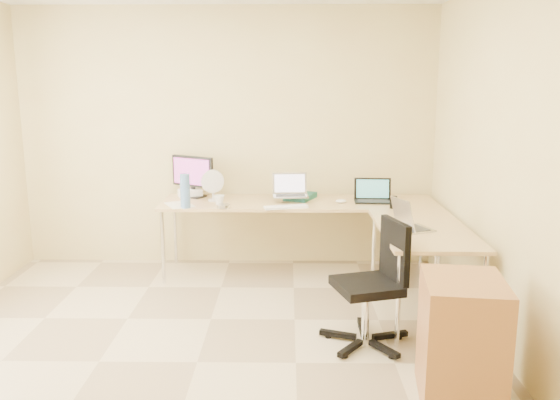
{
  "coord_description": "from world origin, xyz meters",
  "views": [
    {
      "loc": [
        0.61,
        -3.61,
        1.89
      ],
      "look_at": [
        0.55,
        1.1,
        0.9
      ],
      "focal_mm": 37.01,
      "sensor_mm": 36.0,
      "label": 1
    }
  ],
  "objects_px": {
    "desk_return": "(422,271)",
    "water_bottle": "(185,191)",
    "laptop_center": "(290,185)",
    "keyboard": "(286,207)",
    "laptop_black": "(373,191)",
    "mug": "(219,200)",
    "office_chair": "(367,278)",
    "desk_fan": "(213,187)",
    "desk_main": "(299,238)",
    "cabinet": "(461,343)",
    "monitor": "(193,176)",
    "laptop_return": "(414,217)"
  },
  "relations": [
    {
      "from": "desk_main",
      "to": "water_bottle",
      "type": "relative_size",
      "value": 8.43
    },
    {
      "from": "keyboard",
      "to": "water_bottle",
      "type": "relative_size",
      "value": 1.27
    },
    {
      "from": "laptop_center",
      "to": "cabinet",
      "type": "distance_m",
      "value": 2.53
    },
    {
      "from": "laptop_return",
      "to": "cabinet",
      "type": "xyz_separation_m",
      "value": [
        0.05,
        -1.21,
        -0.48
      ]
    },
    {
      "from": "desk_return",
      "to": "desk_fan",
      "type": "bearing_deg",
      "value": 150.81
    },
    {
      "from": "laptop_black",
      "to": "desk_fan",
      "type": "xyz_separation_m",
      "value": [
        -1.54,
        0.03,
        0.03
      ]
    },
    {
      "from": "monitor",
      "to": "cabinet",
      "type": "bearing_deg",
      "value": -22.03
    },
    {
      "from": "desk_return",
      "to": "laptop_black",
      "type": "distance_m",
      "value": 1.12
    },
    {
      "from": "mug",
      "to": "cabinet",
      "type": "xyz_separation_m",
      "value": [
        1.67,
        -2.1,
        -0.42
      ]
    },
    {
      "from": "keyboard",
      "to": "laptop_return",
      "type": "relative_size",
      "value": 1.27
    },
    {
      "from": "desk_main",
      "to": "laptop_black",
      "type": "height_order",
      "value": "laptop_black"
    },
    {
      "from": "laptop_black",
      "to": "cabinet",
      "type": "distance_m",
      "value": 2.32
    },
    {
      "from": "cabinet",
      "to": "keyboard",
      "type": "bearing_deg",
      "value": 125.01
    },
    {
      "from": "keyboard",
      "to": "desk_fan",
      "type": "distance_m",
      "value": 0.78
    },
    {
      "from": "desk_fan",
      "to": "monitor",
      "type": "bearing_deg",
      "value": 135.57
    },
    {
      "from": "desk_return",
      "to": "water_bottle",
      "type": "distance_m",
      "value": 2.21
    },
    {
      "from": "mug",
      "to": "desk_fan",
      "type": "height_order",
      "value": "desk_fan"
    },
    {
      "from": "laptop_black",
      "to": "monitor",
      "type": "bearing_deg",
      "value": 175.68
    },
    {
      "from": "desk_fan",
      "to": "desk_main",
      "type": "bearing_deg",
      "value": -4.84
    },
    {
      "from": "laptop_black",
      "to": "office_chair",
      "type": "height_order",
      "value": "office_chair"
    },
    {
      "from": "laptop_center",
      "to": "mug",
      "type": "xyz_separation_m",
      "value": [
        -0.67,
        -0.16,
        -0.11
      ]
    },
    {
      "from": "desk_main",
      "to": "cabinet",
      "type": "height_order",
      "value": "cabinet"
    },
    {
      "from": "laptop_black",
      "to": "office_chair",
      "type": "xyz_separation_m",
      "value": [
        -0.26,
        -1.52,
        -0.34
      ]
    },
    {
      "from": "mug",
      "to": "cabinet",
      "type": "height_order",
      "value": "mug"
    },
    {
      "from": "laptop_black",
      "to": "desk_return",
      "type": "bearing_deg",
      "value": -72.02
    },
    {
      "from": "desk_main",
      "to": "desk_fan",
      "type": "xyz_separation_m",
      "value": [
        -0.83,
        0.01,
        0.51
      ]
    },
    {
      "from": "desk_return",
      "to": "cabinet",
      "type": "bearing_deg",
      "value": -92.57
    },
    {
      "from": "laptop_center",
      "to": "laptop_black",
      "type": "height_order",
      "value": "laptop_center"
    },
    {
      "from": "desk_return",
      "to": "monitor",
      "type": "distance_m",
      "value": 2.43
    },
    {
      "from": "water_bottle",
      "to": "keyboard",
      "type": "bearing_deg",
      "value": 0.0
    },
    {
      "from": "laptop_return",
      "to": "water_bottle",
      "type": "bearing_deg",
      "value": 44.39
    },
    {
      "from": "laptop_center",
      "to": "cabinet",
      "type": "xyz_separation_m",
      "value": [
        1.0,
        -2.26,
        -0.53
      ]
    },
    {
      "from": "desk_return",
      "to": "office_chair",
      "type": "distance_m",
      "value": 0.77
    },
    {
      "from": "desk_return",
      "to": "laptop_return",
      "type": "bearing_deg",
      "value": -145.32
    },
    {
      "from": "desk_return",
      "to": "mug",
      "type": "distance_m",
      "value": 1.96
    },
    {
      "from": "desk_main",
      "to": "laptop_black",
      "type": "distance_m",
      "value": 0.86
    },
    {
      "from": "water_bottle",
      "to": "cabinet",
      "type": "xyz_separation_m",
      "value": [
        1.97,
        -1.98,
        -0.53
      ]
    },
    {
      "from": "mug",
      "to": "desk_fan",
      "type": "relative_size",
      "value": 0.36
    },
    {
      "from": "laptop_black",
      "to": "water_bottle",
      "type": "distance_m",
      "value": 1.78
    },
    {
      "from": "desk_fan",
      "to": "office_chair",
      "type": "bearing_deg",
      "value": -54.6
    },
    {
      "from": "keyboard",
      "to": "laptop_return",
      "type": "bearing_deg",
      "value": -52.2
    },
    {
      "from": "laptop_black",
      "to": "water_bottle",
      "type": "relative_size",
      "value": 1.12
    },
    {
      "from": "water_bottle",
      "to": "desk_fan",
      "type": "relative_size",
      "value": 1.12
    },
    {
      "from": "laptop_center",
      "to": "keyboard",
      "type": "distance_m",
      "value": 0.32
    },
    {
      "from": "desk_main",
      "to": "mug",
      "type": "distance_m",
      "value": 0.88
    },
    {
      "from": "mug",
      "to": "laptop_return",
      "type": "distance_m",
      "value": 1.85
    },
    {
      "from": "desk_fan",
      "to": "laptop_center",
      "type": "bearing_deg",
      "value": -6.63
    },
    {
      "from": "desk_main",
      "to": "keyboard",
      "type": "relative_size",
      "value": 6.62
    },
    {
      "from": "mug",
      "to": "office_chair",
      "type": "relative_size",
      "value": 0.11
    },
    {
      "from": "mug",
      "to": "water_bottle",
      "type": "height_order",
      "value": "water_bottle"
    }
  ]
}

